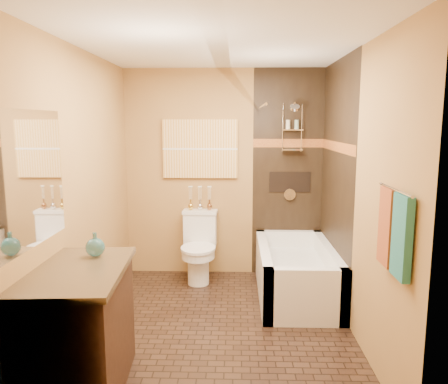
{
  "coord_description": "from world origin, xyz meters",
  "views": [
    {
      "loc": [
        0.16,
        -3.78,
        1.87
      ],
      "look_at": [
        0.03,
        0.4,
        1.2
      ],
      "focal_mm": 35.0,
      "sensor_mm": 36.0,
      "label": 1
    }
  ],
  "objects_px": {
    "toilet": "(199,247)",
    "bathtub": "(296,276)",
    "sunset_painting": "(200,149)",
    "vanity": "(79,331)"
  },
  "relations": [
    {
      "from": "vanity",
      "to": "toilet",
      "type": "bearing_deg",
      "value": 70.01
    },
    {
      "from": "sunset_painting",
      "to": "toilet",
      "type": "bearing_deg",
      "value": -90.0
    },
    {
      "from": "toilet",
      "to": "vanity",
      "type": "relative_size",
      "value": 0.77
    },
    {
      "from": "sunset_painting",
      "to": "toilet",
      "type": "height_order",
      "value": "sunset_painting"
    },
    {
      "from": "sunset_painting",
      "to": "vanity",
      "type": "bearing_deg",
      "value": -104.44
    },
    {
      "from": "toilet",
      "to": "bathtub",
      "type": "bearing_deg",
      "value": -19.64
    },
    {
      "from": "sunset_painting",
      "to": "bathtub",
      "type": "distance_m",
      "value": 1.86
    },
    {
      "from": "sunset_painting",
      "to": "toilet",
      "type": "xyz_separation_m",
      "value": [
        0.0,
        -0.27,
        -1.14
      ]
    },
    {
      "from": "toilet",
      "to": "vanity",
      "type": "bearing_deg",
      "value": -102.96
    },
    {
      "from": "toilet",
      "to": "sunset_painting",
      "type": "bearing_deg",
      "value": 93.15
    }
  ]
}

